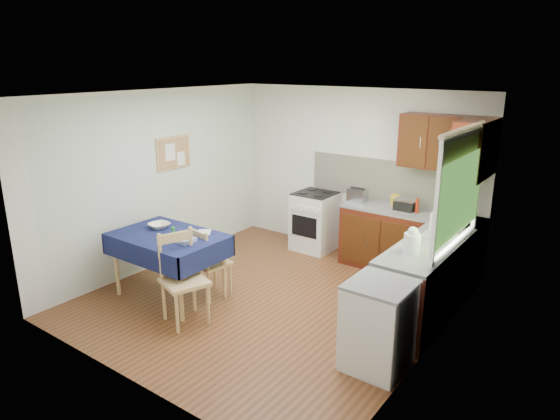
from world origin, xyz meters
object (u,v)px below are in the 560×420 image
Objects in this scene: sandwich_press at (406,204)px; kettle at (412,242)px; dining_table at (168,243)px; chair_near at (182,276)px; dish_rack at (440,235)px; toaster at (357,195)px; chair_far at (208,260)px.

sandwich_press is 1.65m from kettle.
chair_near is (0.58, -0.32, -0.17)m from dining_table.
dish_rack is 1.35× the size of kettle.
dining_table is 3.42× the size of dish_rack.
toaster reaches higher than dish_rack.
chair_far is at bearing -133.80° from toaster.
sandwich_press is at bearing 114.68° from kettle.
dining_table is 4.62× the size of kettle.
chair_near is 3.18m from sandwich_press.
kettle is at bearing -67.98° from toaster.
sandwich_press is at bearing -21.55° from toaster.
sandwich_press reaches higher than chair_near.
toaster reaches higher than sandwich_press.
dish_rack is 0.70m from kettle.
toaster is at bearing 50.18° from dining_table.
chair_near is at bearing 117.92° from chair_far.
kettle reaches higher than chair_near.
sandwich_press is at bearing -116.31° from chair_far.
sandwich_press is at bearing 38.34° from dining_table.
kettle is (2.33, 0.70, 0.55)m from chair_far.
sandwich_press is (2.02, 2.49, 0.26)m from dining_table.
chair_far is (0.39, 0.29, -0.24)m from dining_table.
sandwich_press is (1.44, 2.80, 0.43)m from chair_near.
kettle is (0.69, -1.50, 0.05)m from sandwich_press.
chair_far reaches higher than dining_table.
chair_near is 2.92m from toaster.
dining_table is 2.90m from kettle.
dish_rack is at bearing -28.46° from chair_near.
toaster is at bearing 133.63° from kettle.
chair_far is 2.30× the size of dish_rack.
dining_table is 4.94× the size of sandwich_press.
dish_rack is (2.40, 1.38, 0.44)m from chair_far.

